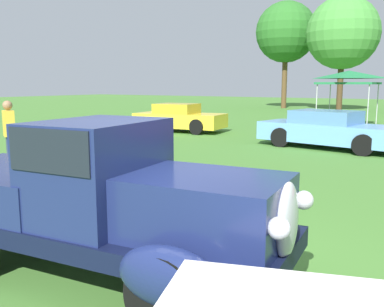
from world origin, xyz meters
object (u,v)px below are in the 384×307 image
show_car_skyblue (329,130)px  spectator_far_side (9,134)px  feature_pickup_truck (94,199)px  canopy_tent_left_field (349,77)px  show_car_yellow (179,118)px

show_car_skyblue → spectator_far_side: spectator_far_side is taller
show_car_skyblue → spectator_far_side: (-5.29, -7.91, 0.31)m
spectator_far_side → show_car_skyblue: bearing=56.2°
feature_pickup_truck → canopy_tent_left_field: size_ratio=1.65×
spectator_far_side → canopy_tent_left_field: (4.02, 15.84, 1.51)m
feature_pickup_truck → show_car_skyblue: 10.88m
feature_pickup_truck → canopy_tent_left_field: canopy_tent_left_field is taller
feature_pickup_truck → canopy_tent_left_field: 18.93m
canopy_tent_left_field → feature_pickup_truck: bearing=-84.8°
show_car_yellow → feature_pickup_truck: bearing=-59.3°
show_car_skyblue → canopy_tent_left_field: (-1.27, 7.93, 1.82)m
show_car_yellow → spectator_far_side: (1.59, -9.38, 0.32)m
show_car_skyblue → feature_pickup_truck: bearing=-87.6°
feature_pickup_truck → spectator_far_side: bearing=152.8°
feature_pickup_truck → show_car_skyblue: size_ratio=0.94×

